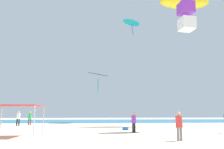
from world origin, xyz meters
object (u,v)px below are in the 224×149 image
at_px(person_rightmost, 179,124).
at_px(kite_inflatable_yellow, 184,2).
at_px(person_leftmost, 18,117).
at_px(kite_delta_teal, 132,21).
at_px(cooler_box, 125,128).
at_px(canopy_tent, 17,107).
at_px(person_near_tent, 134,121).
at_px(kite_diamond_black, 98,75).
at_px(kite_box_purple, 186,16).
at_px(person_central, 30,117).

relative_size(person_rightmost, kite_inflatable_yellow, 0.21).
relative_size(person_leftmost, kite_delta_teal, 0.43).
bearing_deg(cooler_box, canopy_tent, -148.87).
xyz_separation_m(person_leftmost, person_rightmost, (15.19, -16.61, -0.09)).
relative_size(person_near_tent, cooler_box, 2.99).
height_order(canopy_tent, person_rightmost, canopy_tent).
height_order(kite_inflatable_yellow, kite_delta_teal, kite_delta_teal).
bearing_deg(kite_diamond_black, kite_box_purple, -103.14).
bearing_deg(kite_diamond_black, canopy_tent, -148.66).
bearing_deg(person_leftmost, person_near_tent, -16.90).
bearing_deg(kite_delta_teal, canopy_tent, -12.09).
xyz_separation_m(person_rightmost, kite_delta_teal, (1.99, 29.48, 19.32)).
bearing_deg(person_central, person_leftmost, -106.99).
relative_size(canopy_tent, kite_delta_teal, 0.75).
bearing_deg(kite_delta_teal, person_rightmost, 10.13).
relative_size(person_rightmost, kite_delta_teal, 0.39).
bearing_deg(kite_delta_teal, kite_diamond_black, -45.17).
height_order(person_near_tent, kite_box_purple, kite_box_purple).
height_order(cooler_box, kite_box_purple, kite_box_purple).
xyz_separation_m(canopy_tent, kite_box_purple, (15.60, 5.70, 10.11)).
bearing_deg(kite_inflatable_yellow, kite_box_purple, 68.54).
distance_m(person_near_tent, person_central, 17.08).
relative_size(person_central, kite_diamond_black, 0.49).
xyz_separation_m(person_rightmost, cooler_box, (-2.22, 8.49, -0.84)).
height_order(canopy_tent, kite_box_purple, kite_box_purple).
distance_m(person_near_tent, kite_diamond_black, 20.97).
distance_m(person_near_tent, kite_inflatable_yellow, 24.60).
height_order(cooler_box, kite_diamond_black, kite_diamond_black).
height_order(kite_delta_teal, kite_diamond_black, kite_delta_teal).
xyz_separation_m(person_leftmost, cooler_box, (12.97, -8.12, -0.93)).
bearing_deg(person_central, kite_inflatable_yellow, 27.73).
bearing_deg(person_central, canopy_tent, -51.80).
bearing_deg(canopy_tent, kite_diamond_black, 74.84).
bearing_deg(person_near_tent, kite_box_purple, -28.03).
xyz_separation_m(person_near_tent, kite_inflatable_yellow, (10.58, 12.72, 18.20)).
distance_m(canopy_tent, person_rightmost, 11.37).
relative_size(canopy_tent, kite_diamond_black, 0.89).
distance_m(person_rightmost, kite_diamond_black, 26.84).
bearing_deg(canopy_tent, person_rightmost, -16.92).
bearing_deg(kite_inflatable_yellow, person_central, 3.18).
bearing_deg(kite_box_purple, kite_diamond_black, -155.52).
bearing_deg(person_rightmost, cooler_box, -110.68).
xyz_separation_m(cooler_box, kite_delta_teal, (4.22, 20.99, 20.16)).
xyz_separation_m(person_leftmost, kite_inflatable_yellow, (23.97, 2.05, 18.11)).
height_order(canopy_tent, cooler_box, canopy_tent).
relative_size(person_central, kite_delta_teal, 0.41).
relative_size(canopy_tent, kite_inflatable_yellow, 0.41).
relative_size(kite_inflatable_yellow, kite_delta_teal, 1.83).
bearing_deg(kite_box_purple, kite_delta_teal, -178.18).
xyz_separation_m(canopy_tent, kite_inflatable_yellow, (19.61, 15.37, 17.10)).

